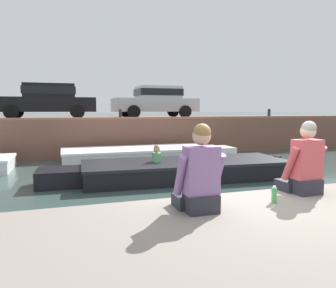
{
  "coord_description": "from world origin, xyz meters",
  "views": [
    {
      "loc": [
        -2.35,
        -3.83,
        2.01
      ],
      "look_at": [
        0.01,
        3.44,
        1.2
      ],
      "focal_mm": 35.0,
      "sensor_mm": 36.0,
      "label": 1
    }
  ],
  "objects_px": {
    "boat_moored_central_white": "(146,155)",
    "person_seated_left": "(200,178)",
    "person_seated_right": "(304,165)",
    "mooring_bollard_east": "(269,113)",
    "bottle_drink": "(274,195)",
    "car_left_inner_black": "(47,100)",
    "car_centre_silver": "(156,101)",
    "mooring_bollard_mid": "(120,113)",
    "motorboat_passing": "(176,170)"
  },
  "relations": [
    {
      "from": "boat_moored_central_white",
      "to": "person_seated_left",
      "type": "relative_size",
      "value": 7.0
    },
    {
      "from": "person_seated_right",
      "to": "mooring_bollard_east",
      "type": "bearing_deg",
      "value": 57.03
    },
    {
      "from": "mooring_bollard_east",
      "to": "bottle_drink",
      "type": "relative_size",
      "value": 2.18
    },
    {
      "from": "car_left_inner_black",
      "to": "boat_moored_central_white",
      "type": "bearing_deg",
      "value": -45.3
    },
    {
      "from": "boat_moored_central_white",
      "to": "car_centre_silver",
      "type": "distance_m",
      "value": 4.51
    },
    {
      "from": "person_seated_left",
      "to": "mooring_bollard_mid",
      "type": "bearing_deg",
      "value": 84.75
    },
    {
      "from": "car_left_inner_black",
      "to": "person_seated_left",
      "type": "xyz_separation_m",
      "value": [
        1.99,
        -12.56,
        -1.18
      ]
    },
    {
      "from": "person_seated_left",
      "to": "car_centre_silver",
      "type": "bearing_deg",
      "value": 76.15
    },
    {
      "from": "mooring_bollard_east",
      "to": "person_seated_left",
      "type": "xyz_separation_m",
      "value": [
        -8.38,
        -10.69,
        -0.57
      ]
    },
    {
      "from": "mooring_bollard_mid",
      "to": "mooring_bollard_east",
      "type": "distance_m",
      "value": 7.4
    },
    {
      "from": "boat_moored_central_white",
      "to": "person_seated_right",
      "type": "relative_size",
      "value": 7.0
    },
    {
      "from": "boat_moored_central_white",
      "to": "person_seated_right",
      "type": "bearing_deg",
      "value": -90.04
    },
    {
      "from": "bottle_drink",
      "to": "motorboat_passing",
      "type": "bearing_deg",
      "value": 82.54
    },
    {
      "from": "person_seated_left",
      "to": "boat_moored_central_white",
      "type": "bearing_deg",
      "value": 79.55
    },
    {
      "from": "boat_moored_central_white",
      "to": "mooring_bollard_mid",
      "type": "xyz_separation_m",
      "value": [
        -0.66,
        1.8,
        1.57
      ]
    },
    {
      "from": "bottle_drink",
      "to": "person_seated_left",
      "type": "bearing_deg",
      "value": -179.24
    },
    {
      "from": "car_left_inner_black",
      "to": "car_centre_silver",
      "type": "relative_size",
      "value": 1.03
    },
    {
      "from": "car_left_inner_black",
      "to": "person_seated_left",
      "type": "bearing_deg",
      "value": -81.0
    },
    {
      "from": "boat_moored_central_white",
      "to": "person_seated_left",
      "type": "height_order",
      "value": "person_seated_left"
    },
    {
      "from": "car_centre_silver",
      "to": "motorboat_passing",
      "type": "bearing_deg",
      "value": -101.25
    },
    {
      "from": "car_left_inner_black",
      "to": "mooring_bollard_mid",
      "type": "relative_size",
      "value": 9.66
    },
    {
      "from": "boat_moored_central_white",
      "to": "person_seated_right",
      "type": "distance_m",
      "value": 8.66
    },
    {
      "from": "car_centre_silver",
      "to": "mooring_bollard_mid",
      "type": "xyz_separation_m",
      "value": [
        -2.12,
        -1.87,
        -0.61
      ]
    },
    {
      "from": "person_seated_left",
      "to": "bottle_drink",
      "type": "bearing_deg",
      "value": 0.76
    },
    {
      "from": "mooring_bollard_east",
      "to": "person_seated_right",
      "type": "distance_m",
      "value": 12.42
    },
    {
      "from": "mooring_bollard_mid",
      "to": "person_seated_left",
      "type": "bearing_deg",
      "value": -95.25
    },
    {
      "from": "motorboat_passing",
      "to": "car_left_inner_black",
      "type": "xyz_separation_m",
      "value": [
        -3.7,
        6.99,
        2.18
      ]
    },
    {
      "from": "motorboat_passing",
      "to": "car_left_inner_black",
      "type": "height_order",
      "value": "car_left_inner_black"
    },
    {
      "from": "motorboat_passing",
      "to": "person_seated_left",
      "type": "distance_m",
      "value": 5.91
    },
    {
      "from": "car_left_inner_black",
      "to": "person_seated_right",
      "type": "relative_size",
      "value": 4.46
    },
    {
      "from": "mooring_bollard_mid",
      "to": "person_seated_right",
      "type": "relative_size",
      "value": 0.46
    },
    {
      "from": "car_left_inner_black",
      "to": "person_seated_right",
      "type": "height_order",
      "value": "car_left_inner_black"
    },
    {
      "from": "mooring_bollard_mid",
      "to": "bottle_drink",
      "type": "bearing_deg",
      "value": -90.02
    },
    {
      "from": "motorboat_passing",
      "to": "mooring_bollard_east",
      "type": "height_order",
      "value": "mooring_bollard_east"
    },
    {
      "from": "mooring_bollard_mid",
      "to": "mooring_bollard_east",
      "type": "xyz_separation_m",
      "value": [
        7.4,
        0.0,
        0.0
      ]
    },
    {
      "from": "bottle_drink",
      "to": "boat_moored_central_white",
      "type": "bearing_deg",
      "value": 85.75
    },
    {
      "from": "car_left_inner_black",
      "to": "person_seated_right",
      "type": "distance_m",
      "value": 12.85
    },
    {
      "from": "motorboat_passing",
      "to": "boat_moored_central_white",
      "type": "bearing_deg",
      "value": 91.16
    },
    {
      "from": "motorboat_passing",
      "to": "person_seated_right",
      "type": "bearing_deg",
      "value": -90.8
    },
    {
      "from": "motorboat_passing",
      "to": "bottle_drink",
      "type": "distance_m",
      "value": 5.65
    },
    {
      "from": "car_centre_silver",
      "to": "person_seated_left",
      "type": "bearing_deg",
      "value": -103.85
    },
    {
      "from": "car_centre_silver",
      "to": "car_left_inner_black",
      "type": "bearing_deg",
      "value": -179.98
    },
    {
      "from": "car_left_inner_black",
      "to": "person_seated_left",
      "type": "distance_m",
      "value": 12.77
    },
    {
      "from": "mooring_bollard_east",
      "to": "person_seated_right",
      "type": "relative_size",
      "value": 0.46
    },
    {
      "from": "boat_moored_central_white",
      "to": "bottle_drink",
      "type": "xyz_separation_m",
      "value": [
        -0.66,
        -8.88,
        0.72
      ]
    },
    {
      "from": "car_left_inner_black",
      "to": "mooring_bollard_east",
      "type": "xyz_separation_m",
      "value": [
        10.37,
        -1.87,
        -0.61
      ]
    },
    {
      "from": "mooring_bollard_mid",
      "to": "person_seated_left",
      "type": "xyz_separation_m",
      "value": [
        -0.98,
        -10.69,
        -0.57
      ]
    },
    {
      "from": "boat_moored_central_white",
      "to": "mooring_bollard_mid",
      "type": "distance_m",
      "value": 2.48
    },
    {
      "from": "mooring_bollard_east",
      "to": "motorboat_passing",
      "type": "bearing_deg",
      "value": -142.5
    },
    {
      "from": "car_centre_silver",
      "to": "bottle_drink",
      "type": "xyz_separation_m",
      "value": [
        -2.12,
        -12.55,
        -1.45
      ]
    }
  ]
}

